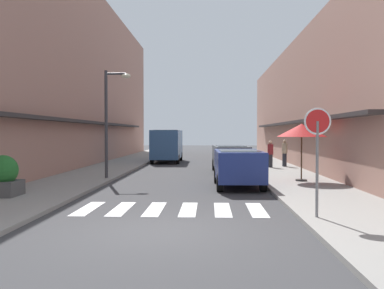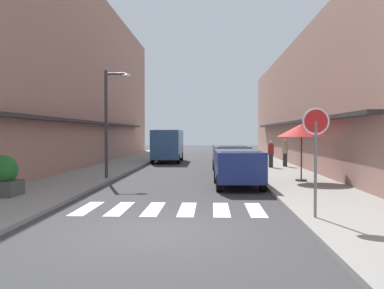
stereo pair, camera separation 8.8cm
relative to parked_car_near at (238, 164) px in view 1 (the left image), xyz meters
The scene contains 15 objects.
ground_plane 9.68m from the parked_car_near, 103.19° to the left, with size 92.51×92.51×0.00m, color #38383A.
sidewalk_left 11.76m from the parked_car_near, 126.87° to the left, with size 3.18×58.87×0.12m, color gray.
sidewalk_right 9.79m from the parked_car_near, 74.30° to the left, with size 3.18×58.87×0.12m, color gray.
building_row_left 16.07m from the parked_car_near, 136.69° to the left, with size 5.50×39.84×11.73m.
building_row_right 12.84m from the parked_car_near, 57.34° to the left, with size 5.50×39.84×8.08m.
crosswalk 5.42m from the parked_car_near, 114.30° to the right, with size 5.20×2.20×0.01m.
parked_car_near is the anchor object (origin of this frame).
parked_car_mid 6.08m from the parked_car_near, 90.00° to the left, with size 1.97×4.14×1.47m.
delivery_van 14.59m from the parked_car_near, 106.95° to the left, with size 2.05×5.42×2.37m.
round_street_sign 6.62m from the parked_car_near, 77.16° to the right, with size 0.65×0.07×2.63m.
street_lamp 6.33m from the parked_car_near, 160.02° to the left, with size 1.19×0.28×4.84m.
cafe_umbrella 3.31m from the parked_car_near, 24.40° to the left, with size 2.07×2.07×2.42m.
planter_corner 8.50m from the parked_car_near, 156.63° to the right, with size 1.03×1.03×1.32m.
pedestrian_walking_near 9.54m from the parked_car_near, 68.92° to the left, with size 0.34×0.34×1.63m.
pedestrian_walking_far 8.52m from the parked_car_near, 73.17° to the left, with size 0.34×0.34×1.58m.
Camera 1 is at (1.05, -8.92, 2.15)m, focal length 38.62 mm.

